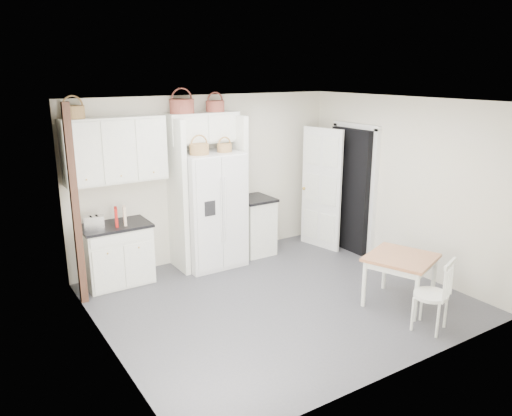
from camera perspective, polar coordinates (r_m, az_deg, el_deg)
floor at (r=6.78m, az=2.61°, el=-10.42°), size 4.50×4.50×0.00m
ceiling at (r=6.11m, az=2.92°, el=12.08°), size 4.50×4.50×0.00m
wall_back at (r=7.99m, az=-5.56°, el=3.42°), size 4.50×0.00×4.50m
wall_left at (r=5.40m, az=-17.18°, el=-3.17°), size 0.00×4.00×4.00m
wall_right at (r=7.81m, az=16.38°, el=2.57°), size 0.00×4.00×4.00m
refrigerator at (r=7.70m, az=-5.21°, el=-0.18°), size 0.92×0.74×1.78m
base_cab_left at (r=7.39m, az=-15.58°, el=-5.22°), size 0.91×0.57×0.84m
base_cab_right at (r=8.29m, az=-0.22°, el=-2.12°), size 0.52×0.62×0.91m
dining_table at (r=6.80m, az=16.07°, el=-7.91°), size 1.03×1.03×0.66m
windsor_chair at (r=6.23m, az=19.37°, el=-9.36°), size 0.54×0.51×0.87m
counter_left at (r=7.25m, az=-15.83°, el=-1.97°), size 0.94×0.61×0.04m
counter_right at (r=8.15m, az=-0.22°, el=1.06°), size 0.56×0.66×0.04m
toaster at (r=7.10m, az=-18.01°, el=-1.59°), size 0.29×0.21×0.18m
cookbook_red at (r=7.14m, az=-15.69°, el=-0.99°), size 0.08×0.18×0.26m
cookbook_cream at (r=7.17m, az=-14.78°, el=-0.83°), size 0.08×0.18×0.26m
basket_upper_a at (r=6.99m, az=-20.17°, el=10.23°), size 0.29×0.29×0.17m
basket_bridge_a at (r=7.48m, az=-8.46°, el=11.43°), size 0.36×0.36×0.20m
basket_bridge_b at (r=7.72m, az=-4.68°, el=11.51°), size 0.29×0.29×0.16m
basket_fridge_a at (r=7.32m, az=-6.51°, el=6.70°), size 0.29×0.29×0.16m
basket_fridge_b at (r=7.51m, az=-3.62°, el=6.87°), size 0.23×0.23×0.12m
upper_cabinet at (r=7.18m, az=-15.82°, el=6.41°), size 1.40×0.34×0.90m
bridge_cabinet at (r=7.64m, az=-6.14°, el=9.13°), size 1.12×0.34×0.45m
fridge_panel_left at (r=7.49m, az=-8.97°, el=1.30°), size 0.08×0.60×2.30m
fridge_panel_right at (r=7.94m, az=-2.22°, el=2.29°), size 0.08×0.60×2.30m
trim_post at (r=6.67m, az=-19.95°, el=0.12°), size 0.09×0.09×2.60m
doorway_void at (r=8.48m, az=10.79°, el=2.01°), size 0.18×0.85×2.05m
door_slab at (r=8.49m, az=7.47°, el=2.17°), size 0.21×0.79×2.05m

